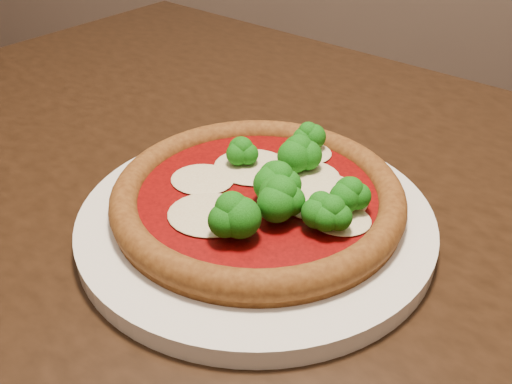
# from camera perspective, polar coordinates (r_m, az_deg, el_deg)

# --- Properties ---
(dining_table) EXTENTS (1.54, 1.32, 0.75)m
(dining_table) POSITION_cam_1_polar(r_m,az_deg,el_deg) (0.59, 2.76, -10.40)
(dining_table) COLOR black
(dining_table) RESTS_ON floor
(plate) EXTENTS (0.32, 0.32, 0.02)m
(plate) POSITION_cam_1_polar(r_m,az_deg,el_deg) (0.52, -0.00, -2.84)
(plate) COLOR silver
(plate) RESTS_ON dining_table
(pizza) EXTENTS (0.27, 0.27, 0.06)m
(pizza) POSITION_cam_1_polar(r_m,az_deg,el_deg) (0.51, 0.80, -0.08)
(pizza) COLOR brown
(pizza) RESTS_ON plate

